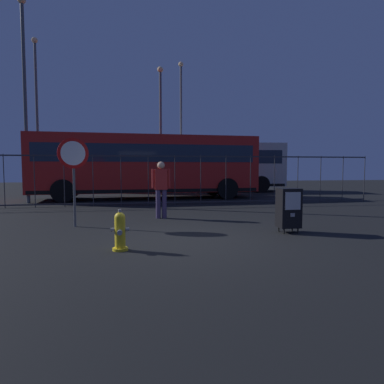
% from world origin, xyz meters
% --- Properties ---
extents(ground_plane, '(60.00, 60.00, 0.00)m').
position_xyz_m(ground_plane, '(0.00, 0.00, 0.00)').
color(ground_plane, black).
extents(fire_hydrant, '(0.33, 0.32, 0.75)m').
position_xyz_m(fire_hydrant, '(-1.35, -0.74, 0.35)').
color(fire_hydrant, yellow).
rests_on(fire_hydrant, ground_plane).
extents(newspaper_box_primary, '(0.48, 0.42, 1.02)m').
position_xyz_m(newspaper_box_primary, '(2.40, 0.33, 0.57)').
color(newspaper_box_primary, black).
rests_on(newspaper_box_primary, ground_plane).
extents(stop_sign, '(0.71, 0.31, 2.23)m').
position_xyz_m(stop_sign, '(-2.57, 1.96, 1.60)').
color(stop_sign, '#4C4F54').
rests_on(stop_sign, ground_plane).
extents(pedestrian, '(0.55, 0.22, 1.67)m').
position_xyz_m(pedestrian, '(-0.31, 3.04, 0.95)').
color(pedestrian, '#382D51').
rests_on(pedestrian, ground_plane).
extents(fence_barrier, '(18.03, 0.04, 2.00)m').
position_xyz_m(fence_barrier, '(0.00, 6.58, 1.02)').
color(fence_barrier, '#2D2D33').
rests_on(fence_barrier, ground_plane).
extents(bus_near, '(10.61, 3.20, 3.00)m').
position_xyz_m(bus_near, '(-0.47, 9.58, 1.71)').
color(bus_near, red).
rests_on(bus_near, ground_plane).
extents(bus_far, '(10.68, 3.50, 3.00)m').
position_xyz_m(bus_far, '(2.93, 14.01, 1.71)').
color(bus_far, beige).
rests_on(bus_far, ground_plane).
extents(street_light_near_left, '(0.32, 0.32, 8.41)m').
position_xyz_m(street_light_near_left, '(-5.47, 8.19, 4.78)').
color(street_light_near_left, '#4C4F54').
rests_on(street_light_near_left, ground_plane).
extents(street_light_near_right, '(0.32, 0.32, 8.51)m').
position_xyz_m(street_light_near_right, '(-6.27, 12.97, 4.83)').
color(street_light_near_right, '#4C4F54').
rests_on(street_light_near_right, ground_plane).
extents(street_light_far_left, '(0.32, 0.32, 6.93)m').
position_xyz_m(street_light_far_left, '(0.38, 11.70, 4.02)').
color(street_light_far_left, '#4C4F54').
rests_on(street_light_far_left, ground_plane).
extents(street_light_far_right, '(0.32, 0.32, 8.32)m').
position_xyz_m(street_light_far_right, '(1.99, 15.21, 4.74)').
color(street_light_far_right, '#4C4F54').
rests_on(street_light_far_right, ground_plane).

